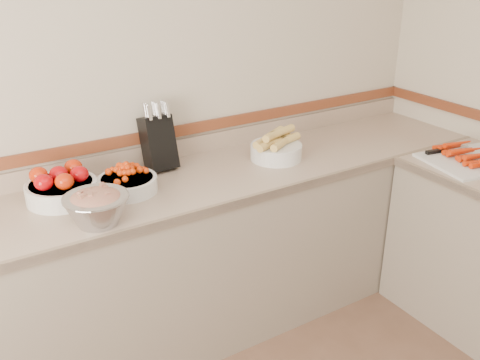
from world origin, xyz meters
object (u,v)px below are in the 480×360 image
cutting_board (472,158)px  cherry_tomato_bowl (127,182)px  tomato_bowl (61,187)px  knife_block (158,141)px  rhubarb_bowl (97,207)px  corn_bowl (276,148)px

cutting_board → cherry_tomato_bowl: bearing=160.4°
tomato_bowl → cutting_board: 2.12m
knife_block → cutting_board: bearing=-28.7°
rhubarb_bowl → cutting_board: bearing=-10.9°
tomato_bowl → corn_bowl: size_ratio=1.04×
knife_block → rhubarb_bowl: bearing=-137.6°
tomato_bowl → cherry_tomato_bowl: bearing=-14.1°
knife_block → cutting_board: knife_block is taller
tomato_bowl → cutting_board: bearing=-18.9°
cherry_tomato_bowl → corn_bowl: corn_bowl is taller
cherry_tomato_bowl → cutting_board: 1.83m
cherry_tomato_bowl → cutting_board: bearing=-19.6°
knife_block → cutting_board: 1.68m
knife_block → corn_bowl: (0.59, -0.22, -0.08)m
tomato_bowl → corn_bowl: bearing=-4.8°
knife_block → corn_bowl: knife_block is taller
corn_bowl → rhubarb_bowl: 1.08m
knife_block → tomato_bowl: (-0.54, -0.12, -0.08)m
knife_block → cherry_tomato_bowl: (-0.25, -0.19, -0.10)m
cutting_board → knife_block: bearing=151.3°
knife_block → cherry_tomato_bowl: size_ratio=1.29×
tomato_bowl → rhubarb_bowl: (0.07, -0.31, 0.01)m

